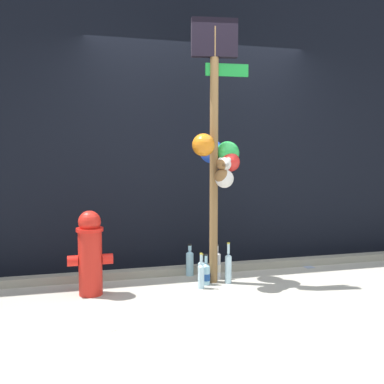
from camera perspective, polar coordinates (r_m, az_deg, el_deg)
ground_plane at (r=4.01m, az=5.96°, el=-13.56°), size 14.00×14.00×0.00m
building_wall at (r=5.09m, az=0.67°, el=9.53°), size 10.00×0.20×3.35m
curb_strip at (r=4.79m, az=2.17°, el=-9.90°), size 8.00×0.12×0.08m
memorial_post at (r=4.29m, az=3.31°, el=6.89°), size 0.58×0.52×2.55m
fire_hydrant at (r=4.09m, az=-13.11°, el=-7.67°), size 0.40×0.24×0.77m
bottle_0 at (r=4.64m, az=-0.29°, el=-9.11°), size 0.08×0.08×0.33m
bottle_1 at (r=4.42m, az=1.25°, el=-10.16°), size 0.07×0.07×0.28m
bottle_2 at (r=4.35m, az=1.84°, el=-10.59°), size 0.08×0.08×0.30m
bottle_3 at (r=4.53m, az=3.28°, el=-9.49°), size 0.07×0.07×0.36m
bottle_4 at (r=4.39m, az=4.74°, el=-9.72°), size 0.07×0.07×0.41m
bottle_5 at (r=4.22m, az=1.19°, el=-10.75°), size 0.06×0.06×0.34m
litter_0 at (r=5.16m, az=14.99°, el=-9.41°), size 0.11×0.10×0.01m
litter_1 at (r=3.40m, az=-10.44°, el=-17.06°), size 0.15×0.14×0.01m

